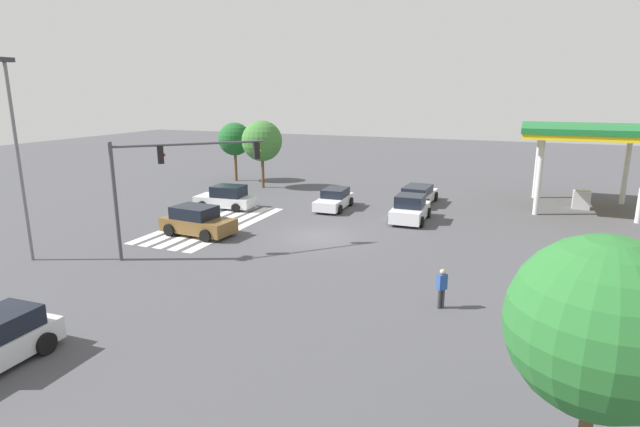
{
  "coord_description": "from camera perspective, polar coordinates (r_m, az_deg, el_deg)",
  "views": [
    {
      "loc": [
        25.26,
        10.24,
        8.0
      ],
      "look_at": [
        0.0,
        0.0,
        1.34
      ],
      "focal_mm": 28.0,
      "sensor_mm": 36.0,
      "label": 1
    }
  ],
  "objects": [
    {
      "name": "pedestrian",
      "position": [
        19.55,
        13.74,
        -8.12
      ],
      "size": [
        0.41,
        0.41,
        1.56
      ],
      "rotation": [
        0.0,
        0.0,
        -2.31
      ],
      "color": "#38383D",
      "rests_on": "ground_plane"
    },
    {
      "name": "car_1",
      "position": [
        35.78,
        -10.63,
        1.78
      ],
      "size": [
        2.39,
        4.29,
        1.61
      ],
      "rotation": [
        0.0,
        0.0,
        -1.5
      ],
      "color": "silver",
      "rests_on": "ground_plane"
    },
    {
      "name": "tree_corner_c",
      "position": [
        42.68,
        -6.65,
        8.23
      ],
      "size": [
        3.41,
        3.41,
        5.7
      ],
      "color": "brown",
      "rests_on": "ground_plane"
    },
    {
      "name": "car_5",
      "position": [
        35.06,
        1.64,
        1.62
      ],
      "size": [
        4.26,
        2.05,
        1.39
      ],
      "rotation": [
        0.0,
        0.0,
        0.03
      ],
      "color": "silver",
      "rests_on": "ground_plane"
    },
    {
      "name": "gas_station_canopy",
      "position": [
        38.82,
        28.44,
        7.95
      ],
      "size": [
        8.64,
        8.64,
        5.77
      ],
      "color": "yellow",
      "rests_on": "ground_plane"
    },
    {
      "name": "tree_corner_b",
      "position": [
        46.47,
        -9.73,
        8.37
      ],
      "size": [
        2.98,
        2.98,
        5.32
      ],
      "color": "brown",
      "rests_on": "ground_plane"
    },
    {
      "name": "car_4",
      "position": [
        37.26,
        11.14,
        2.11
      ],
      "size": [
        4.64,
        2.36,
        1.35
      ],
      "rotation": [
        0.0,
        0.0,
        3.09
      ],
      "color": "silver",
      "rests_on": "ground_plane"
    },
    {
      "name": "street_light_pole_a",
      "position": [
        27.22,
        -31.37,
        6.63
      ],
      "size": [
        0.8,
        0.36,
        9.5
      ],
      "color": "slate",
      "rests_on": "ground_plane"
    },
    {
      "name": "car_3",
      "position": [
        32.14,
        10.27,
        0.48
      ],
      "size": [
        4.15,
        2.19,
        1.7
      ],
      "rotation": [
        0.0,
        0.0,
        3.16
      ],
      "color": "silver",
      "rests_on": "ground_plane"
    },
    {
      "name": "traffic_signal_mast",
      "position": [
        25.5,
        -17.22,
        4.6
      ],
      "size": [
        5.33,
        5.33,
        5.76
      ],
      "rotation": [
        0.0,
        0.0,
        2.36
      ],
      "color": "#47474C",
      "rests_on": "ground_plane"
    },
    {
      "name": "tree_corner_a",
      "position": [
        10.99,
        29.37,
        -11.21
      ],
      "size": [
        3.51,
        3.51,
        5.47
      ],
      "color": "brown",
      "rests_on": "ground_plane"
    },
    {
      "name": "car_2",
      "position": [
        29.44,
        -13.85,
        -0.87
      ],
      "size": [
        2.43,
        4.34,
        1.66
      ],
      "rotation": [
        0.0,
        0.0,
        1.49
      ],
      "color": "brown",
      "rests_on": "ground_plane"
    },
    {
      "name": "crosswalk_markings",
      "position": [
        31.69,
        -12.06,
        -1.2
      ],
      "size": [
        10.66,
        4.4,
        0.01
      ],
      "rotation": [
        0.0,
        0.0,
        1.57
      ],
      "color": "silver",
      "rests_on": "ground_plane"
    },
    {
      "name": "ground_plane",
      "position": [
        28.41,
        0.0,
        -2.63
      ],
      "size": [
        127.71,
        127.71,
        0.0
      ],
      "primitive_type": "plane",
      "color": "#47474C"
    }
  ]
}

